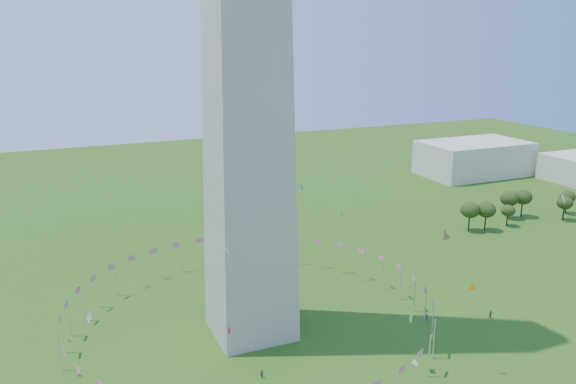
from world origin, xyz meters
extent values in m
cylinder|color=silver|center=(40.00, 50.00, 4.50)|extent=(0.24, 0.24, 9.00)
cylinder|color=silver|center=(39.39, 56.95, 4.50)|extent=(0.24, 0.24, 9.00)
cylinder|color=silver|center=(37.59, 63.68, 4.50)|extent=(0.24, 0.24, 9.00)
cylinder|color=silver|center=(34.64, 70.00, 4.50)|extent=(0.24, 0.24, 9.00)
cylinder|color=silver|center=(30.64, 75.71, 4.50)|extent=(0.24, 0.24, 9.00)
cylinder|color=silver|center=(25.71, 80.64, 4.50)|extent=(0.24, 0.24, 9.00)
cylinder|color=silver|center=(20.00, 84.64, 4.50)|extent=(0.24, 0.24, 9.00)
cylinder|color=silver|center=(13.68, 87.59, 4.50)|extent=(0.24, 0.24, 9.00)
cylinder|color=silver|center=(6.95, 89.39, 4.50)|extent=(0.24, 0.24, 9.00)
cylinder|color=silver|center=(0.00, 90.00, 4.50)|extent=(0.24, 0.24, 9.00)
cylinder|color=silver|center=(-6.95, 89.39, 4.50)|extent=(0.24, 0.24, 9.00)
cylinder|color=silver|center=(-13.68, 87.59, 4.50)|extent=(0.24, 0.24, 9.00)
cylinder|color=silver|center=(-20.00, 84.64, 4.50)|extent=(0.24, 0.24, 9.00)
cylinder|color=silver|center=(-25.71, 80.64, 4.50)|extent=(0.24, 0.24, 9.00)
cylinder|color=silver|center=(-30.64, 75.71, 4.50)|extent=(0.24, 0.24, 9.00)
cylinder|color=silver|center=(-34.64, 70.00, 4.50)|extent=(0.24, 0.24, 9.00)
cylinder|color=silver|center=(-37.59, 63.68, 4.50)|extent=(0.24, 0.24, 9.00)
cylinder|color=silver|center=(-39.39, 56.95, 4.50)|extent=(0.24, 0.24, 9.00)
cylinder|color=silver|center=(-40.00, 50.00, 4.50)|extent=(0.24, 0.24, 9.00)
cylinder|color=silver|center=(-39.39, 43.05, 4.50)|extent=(0.24, 0.24, 9.00)
cylinder|color=silver|center=(20.00, 15.36, 4.50)|extent=(0.24, 0.24, 9.00)
cylinder|color=silver|center=(25.71, 19.36, 4.50)|extent=(0.24, 0.24, 9.00)
cylinder|color=silver|center=(30.64, 24.29, 4.50)|extent=(0.24, 0.24, 9.00)
cylinder|color=silver|center=(34.64, 30.00, 4.50)|extent=(0.24, 0.24, 9.00)
cylinder|color=silver|center=(37.59, 36.32, 4.50)|extent=(0.24, 0.24, 9.00)
cylinder|color=silver|center=(39.39, 43.05, 4.50)|extent=(0.24, 0.24, 9.00)
cube|color=beige|center=(150.00, 150.00, 8.00)|extent=(50.00, 30.00, 16.00)
imported|color=#2A1848|center=(-4.30, 31.85, 0.89)|extent=(0.74, 0.77, 1.78)
imported|color=#183D26|center=(54.10, 33.04, 0.95)|extent=(1.07, 0.92, 1.90)
imported|color=#3B1B52|center=(39.37, 38.00, 0.82)|extent=(0.96, 1.21, 1.64)
plane|color=orange|center=(33.28, 17.59, 18.38)|extent=(2.13, 1.00, 2.29)
plane|color=white|center=(38.43, 4.63, 39.00)|extent=(1.60, 1.91, 2.14)
plane|color=white|center=(-34.99, 20.34, 25.20)|extent=(0.18, 1.77, 1.77)
plane|color=red|center=(-44.34, 64.48, 16.43)|extent=(0.27, 1.83, 1.85)
plane|color=red|center=(-12.32, 26.23, 15.03)|extent=(0.97, 0.90, 1.31)
plane|color=white|center=(-10.91, 30.45, 28.12)|extent=(1.92, 0.76, 1.76)
plane|color=blue|center=(14.13, 53.83, 31.28)|extent=(1.18, 0.95, 1.35)
plane|color=white|center=(19.52, 15.54, 6.86)|extent=(0.64, 1.42, 1.55)
plane|color=green|center=(23.27, 22.56, 11.94)|extent=(1.88, 1.15, 2.16)
plane|color=green|center=(16.40, 38.86, 28.98)|extent=(1.09, 0.44, 1.00)
plane|color=white|center=(33.22, 26.17, 25.93)|extent=(2.40, 1.33, 2.14)
ellipsoid|color=#324818|center=(91.57, 84.53, 5.08)|extent=(6.50, 6.50, 10.16)
ellipsoid|color=#324818|center=(97.05, 82.75, 5.01)|extent=(6.41, 6.41, 10.02)
ellipsoid|color=#324818|center=(107.64, 83.47, 3.79)|extent=(4.86, 4.86, 7.59)
ellipsoid|color=#324818|center=(114.14, 89.81, 5.14)|extent=(6.58, 6.58, 10.28)
ellipsoid|color=#324818|center=(120.30, 89.41, 5.12)|extent=(6.55, 6.55, 10.23)
ellipsoid|color=#324818|center=(131.21, 80.35, 4.41)|extent=(5.65, 5.65, 8.83)
ellipsoid|color=#324818|center=(138.73, 85.72, 4.43)|extent=(5.67, 5.67, 8.86)
camera|label=1|loc=(-37.62, -58.30, 64.22)|focal=35.00mm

